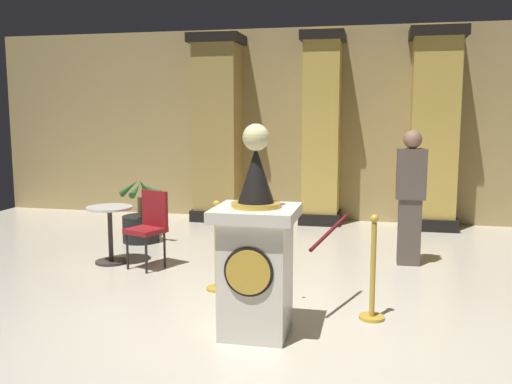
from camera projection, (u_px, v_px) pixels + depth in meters
The scene contains 13 objects.
ground_plane at pixel (265, 326), 5.09m from camera, with size 12.62×12.62×0.00m, color beige.
back_wall at pixel (324, 125), 10.04m from camera, with size 12.62×0.16×3.42m, color tan.
pedestal_clock at pixel (256, 254), 4.81m from camera, with size 0.71×0.71×1.83m.
stanchion_near at pixel (373, 283), 5.21m from camera, with size 0.24×0.24×1.00m.
stanchion_far at pixel (217, 259), 6.08m from camera, with size 0.24×0.24×0.99m.
velvet_rope at pixel (289, 227), 5.58m from camera, with size 1.14×1.12×0.22m.
column_left at pixel (219, 130), 10.06m from camera, with size 0.91×0.91×3.28m.
column_right at pixel (433, 131), 9.29m from camera, with size 0.89×0.89×3.28m.
column_centre_rear at pixel (322, 130), 9.67m from camera, with size 0.73×0.73×3.28m.
potted_palm_left at pixel (141, 224), 8.40m from camera, with size 0.71×0.70×0.96m.
bystander_guest at pixel (411, 194), 7.04m from camera, with size 0.37×0.23×1.71m.
cafe_table at pixel (110, 227), 7.17m from camera, with size 0.58×0.58×0.74m.
cafe_chair_red at pixel (150, 222), 6.96m from camera, with size 0.52×0.52×0.96m.
Camera 1 is at (0.95, -4.78, 1.91)m, focal length 39.32 mm.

